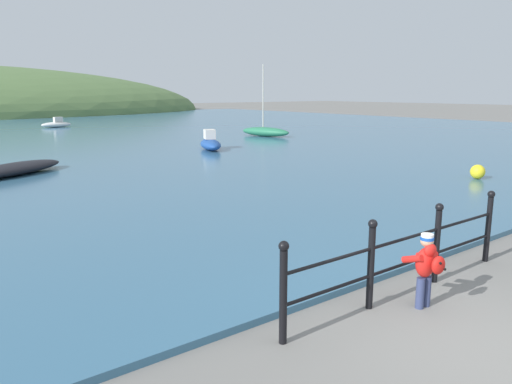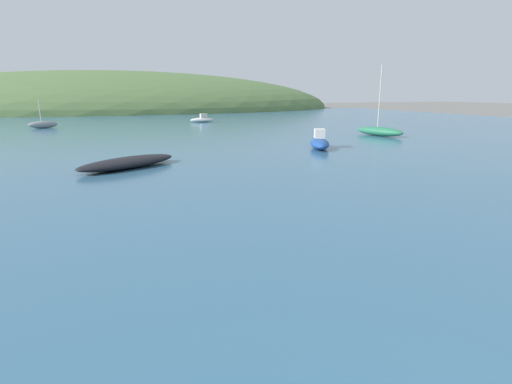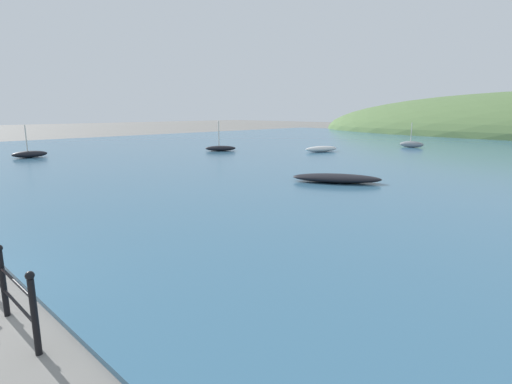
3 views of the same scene
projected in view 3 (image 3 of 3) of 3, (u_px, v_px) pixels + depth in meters
water at (482, 156)px, 28.74m from camera, size 80.00×60.00×0.10m
boat_far_left at (321, 149)px, 31.24m from camera, size 1.70×2.99×0.46m
boat_twin_mast at (221, 148)px, 32.00m from camera, size 2.17×2.41×2.36m
boat_blue_hull at (336, 178)px, 17.93m from camera, size 3.99×3.08×0.38m
boat_green_fishing at (412, 144)px, 35.01m from camera, size 2.08×0.97×2.16m
boat_nearest_quay at (30, 154)px, 27.46m from camera, size 1.02×2.29×2.24m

